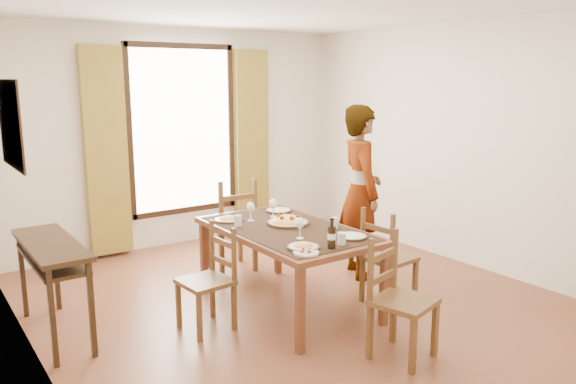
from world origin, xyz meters
TOP-DOWN VIEW (x-y plane):
  - ground at (0.00, 0.00)m, footprint 5.00×5.00m
  - room_shell at (-0.00, 0.13)m, footprint 4.60×5.10m
  - console_table at (-2.03, 0.60)m, footprint 0.38×1.20m
  - dining_table at (-0.13, -0.01)m, footprint 1.01×1.73m
  - chair_west at (-0.94, -0.01)m, footprint 0.42×0.42m
  - chair_north at (-0.04, 1.17)m, footprint 0.50×0.50m
  - chair_south at (0.01, -1.27)m, footprint 0.51×0.51m
  - chair_east at (0.67, -0.48)m, footprint 0.44×0.44m
  - man at (1.00, 0.26)m, footprint 0.98×0.92m
  - plate_sw at (-0.39, -0.60)m, footprint 0.27×0.27m
  - plate_se at (0.13, -0.59)m, footprint 0.27×0.27m
  - plate_nw at (-0.44, 0.52)m, footprint 0.27×0.27m
  - plate_ne at (0.15, 0.56)m, footprint 0.27×0.27m
  - pasta_platter at (-0.05, 0.09)m, footprint 0.40×0.40m
  - caprese_plate at (-0.45, -0.72)m, footprint 0.20×0.20m
  - wine_glass_a at (-0.25, -0.36)m, footprint 0.08×0.08m
  - wine_glass_b at (-0.02, 0.39)m, footprint 0.08×0.08m
  - wine_glass_c at (-0.28, 0.39)m, footprint 0.08×0.08m
  - tumbler_a at (0.20, -0.27)m, footprint 0.07×0.07m
  - tumbler_b at (-0.47, 0.31)m, footprint 0.07×0.07m
  - tumbler_c at (-0.07, -0.69)m, footprint 0.07×0.07m
  - wine_bottle at (-0.20, -0.72)m, footprint 0.07×0.07m

SIDE VIEW (x-z plane):
  - ground at x=0.00m, z-range 0.00..0.00m
  - chair_west at x=-0.94m, z-range -0.03..0.86m
  - chair_east at x=0.67m, z-range -0.03..0.89m
  - chair_south at x=0.01m, z-range -0.03..0.91m
  - chair_north at x=-0.04m, z-range -0.04..1.00m
  - console_table at x=-2.03m, z-range 0.28..1.08m
  - dining_table at x=-0.13m, z-range 0.31..1.07m
  - caprese_plate at x=-0.45m, z-range 0.76..0.80m
  - plate_sw at x=-0.39m, z-range 0.76..0.81m
  - plate_se at x=0.13m, z-range 0.76..0.81m
  - plate_nw at x=-0.44m, z-range 0.76..0.81m
  - plate_ne at x=0.15m, z-range 0.76..0.81m
  - pasta_platter at x=-0.05m, z-range 0.76..0.86m
  - tumbler_a at x=0.20m, z-range 0.76..0.86m
  - tumbler_b at x=-0.47m, z-range 0.76..0.86m
  - tumbler_c at x=-0.07m, z-range 0.76..0.86m
  - wine_glass_a at x=-0.25m, z-range 0.76..0.94m
  - wine_glass_b at x=-0.02m, z-range 0.76..0.94m
  - wine_glass_c at x=-0.28m, z-range 0.76..0.94m
  - wine_bottle at x=-0.20m, z-range 0.76..1.00m
  - man at x=1.00m, z-range 0.00..1.82m
  - room_shell at x=0.00m, z-range 0.17..2.91m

